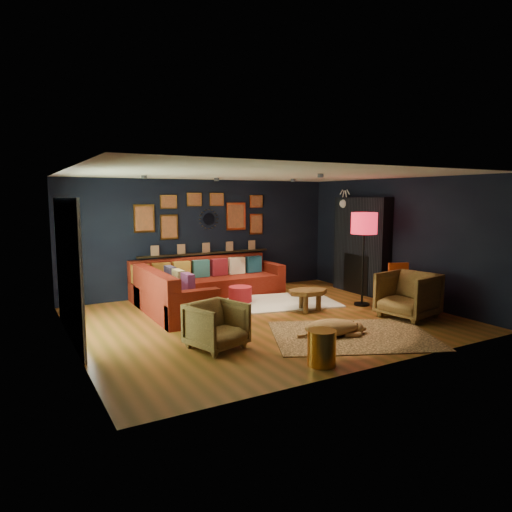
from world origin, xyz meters
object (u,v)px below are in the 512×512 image
pouf (240,294)px  gold_stool (322,348)px  armchair_right (408,293)px  orange_chair (401,282)px  armchair_left (217,323)px  coffee_table (308,294)px  sectional (196,288)px  floor_lamp (364,227)px  dog (331,324)px

pouf → gold_stool: 3.75m
armchair_right → orange_chair: bearing=133.4°
pouf → armchair_left: bearing=-124.3°
armchair_right → coffee_table: bearing=-143.5°
sectional → pouf: sectional is taller
floor_lamp → dog: bearing=-144.0°
gold_stool → dog: (0.90, 0.91, -0.03)m
armchair_right → floor_lamp: (-0.05, 1.15, 1.15)m
sectional → orange_chair: size_ratio=3.78×
pouf → gold_stool: (-0.70, -3.69, 0.05)m
armchair_right → orange_chair: size_ratio=1.03×
pouf → floor_lamp: bearing=-33.9°
armchair_left → floor_lamp: 4.04m
coffee_table → orange_chair: 1.90m
armchair_left → floor_lamp: (3.71, 0.99, 1.24)m
pouf → armchair_right: (2.14, -2.55, 0.28)m
sectional → armchair_left: bearing=-105.9°
orange_chair → armchair_right: bearing=-108.4°
armchair_left → dog: armchair_left is taller
sectional → coffee_table: sectional is taller
coffee_table → dog: coffee_table is taller
coffee_table → pouf: size_ratio=1.75×
gold_stool → orange_chair: orange_chair is taller
sectional → armchair_right: 4.22m
armchair_right → floor_lamp: 1.63m
armchair_left → orange_chair: bearing=-11.6°
armchair_right → floor_lamp: bearing=172.4°
coffee_table → armchair_right: bearing=-43.3°
sectional → armchair_left: 2.96m
coffee_table → dog: bearing=-112.2°
armchair_right → orange_chair: armchair_right is taller
armchair_left → gold_stool: 1.60m
gold_stool → orange_chair: bearing=27.8°
gold_stool → dog: 1.28m
sectional → pouf: bearing=-29.3°
armchair_right → dog: armchair_right is taller
dog → gold_stool: bearing=-113.6°
coffee_table → pouf: 1.53m
armchair_left → gold_stool: (0.93, -1.30, -0.14)m
sectional → dog: (1.01, -3.23, -0.12)m
dog → floor_lamp: bearing=56.9°
armchair_left → orange_chair: 4.23m
gold_stool → sectional: bearing=91.6°
floor_lamp → dog: floor_lamp is taller
orange_chair → dog: orange_chair is taller
coffee_table → orange_chair: (1.77, -0.67, 0.18)m
pouf → floor_lamp: floor_lamp is taller
armchair_right → gold_stool: 3.07m
pouf → gold_stool: gold_stool is taller
coffee_table → orange_chair: bearing=-20.7°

